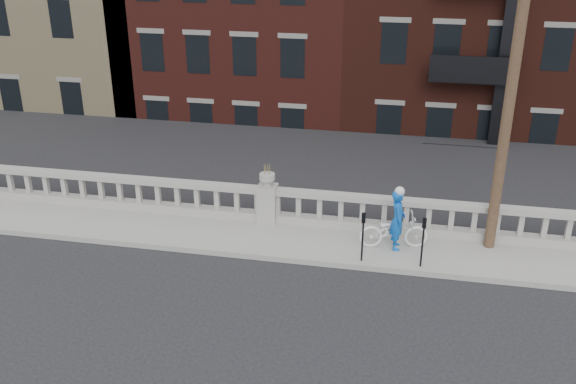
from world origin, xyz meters
name	(u,v)px	position (x,y,z in m)	size (l,w,h in m)	color
ground	(231,299)	(0.00, 0.00, 0.00)	(120.00, 120.00, 0.00)	black
sidewalk	(260,238)	(0.00, 3.00, 0.07)	(32.00, 2.20, 0.15)	#9C9990
balustrade	(268,205)	(0.00, 3.95, 0.64)	(28.00, 0.34, 1.03)	#9C9990
planter_pedestal	(267,199)	(0.00, 3.95, 0.83)	(0.55, 0.55, 1.76)	#9C9990
lower_level	(356,26)	(0.56, 23.04, 2.63)	(80.00, 44.00, 20.80)	#605E59
utility_pole	(516,58)	(6.20, 3.60, 5.24)	(1.60, 0.28, 10.00)	#422D1E
parking_meter_b	(363,231)	(2.90, 2.15, 1.00)	(0.10, 0.09, 1.36)	black
parking_meter_c	(423,237)	(4.40, 2.15, 1.00)	(0.10, 0.09, 1.36)	black
bicycle	(394,231)	(3.66, 3.06, 0.63)	(0.64, 1.83, 0.96)	white
cyclist	(398,220)	(3.73, 3.03, 0.98)	(0.61, 0.40, 1.67)	blue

